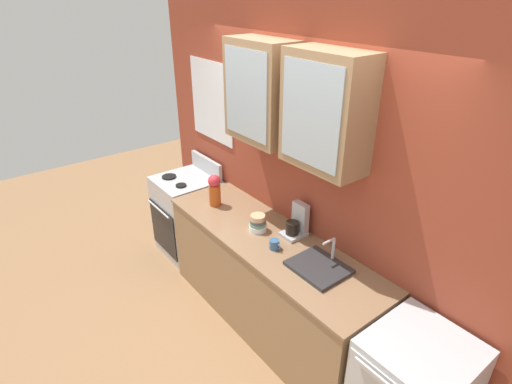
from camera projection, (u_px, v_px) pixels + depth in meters
The scene contains 9 objects.
ground_plane at pixel (268, 320), 3.86m from camera, with size 10.00×10.00×0.00m, color #936B47.
back_wall_unit at pixel (302, 158), 3.34m from camera, with size 4.32×0.41×2.88m.
counter at pixel (268, 281), 3.65m from camera, with size 2.26×0.68×0.93m.
stove_range at pixel (188, 215), 4.68m from camera, with size 0.61×0.66×1.11m.
sink_faucet at pixel (319, 267), 3.06m from camera, with size 0.41×0.35×0.22m.
bowl_stack at pixel (258, 223), 3.52m from camera, with size 0.16×0.16×0.15m.
vase at pixel (215, 190), 3.88m from camera, with size 0.12×0.12×0.32m.
cup_near_sink at pixel (275, 245), 3.28m from camera, with size 0.11×0.08×0.08m.
coffee_maker at pixel (297, 224), 3.44m from camera, with size 0.17×0.20×0.29m.
Camera 1 is at (2.22, -1.85, 2.84)m, focal length 28.64 mm.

